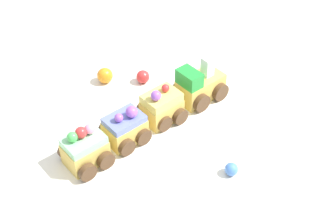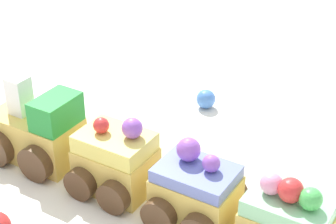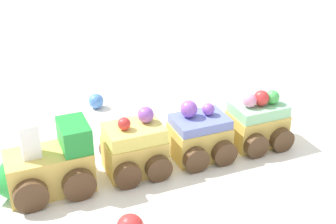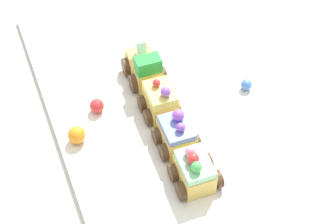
% 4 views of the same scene
% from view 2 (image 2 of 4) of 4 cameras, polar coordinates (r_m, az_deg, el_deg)
% --- Properties ---
extents(ground_plane, '(10.00, 10.00, 0.00)m').
position_cam_2_polar(ground_plane, '(0.52, -2.26, -7.76)').
color(ground_plane, beige).
extents(display_board, '(0.78, 0.42, 0.01)m').
position_cam_2_polar(display_board, '(0.52, -2.27, -7.24)').
color(display_board, white).
rests_on(display_board, ground_plane).
extents(cake_train_locomotive, '(0.11, 0.07, 0.08)m').
position_cam_2_polar(cake_train_locomotive, '(0.55, -13.60, -1.92)').
color(cake_train_locomotive, '#E0BC56').
rests_on(cake_train_locomotive, display_board).
extents(cake_car_lemon, '(0.07, 0.07, 0.07)m').
position_cam_2_polar(cake_car_lemon, '(0.49, -5.29, -5.11)').
color(cake_car_lemon, '#E0BC56').
rests_on(cake_car_lemon, display_board).
extents(cake_car_blueberry, '(0.07, 0.07, 0.07)m').
position_cam_2_polar(cake_car_blueberry, '(0.46, 2.84, -8.24)').
color(cake_car_blueberry, '#E0BC56').
rests_on(cake_car_blueberry, display_board).
extents(gumball_blue, '(0.02, 0.02, 0.02)m').
position_cam_2_polar(gumball_blue, '(0.62, 3.86, 1.33)').
color(gumball_blue, '#4C84E0').
rests_on(gumball_blue, display_board).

